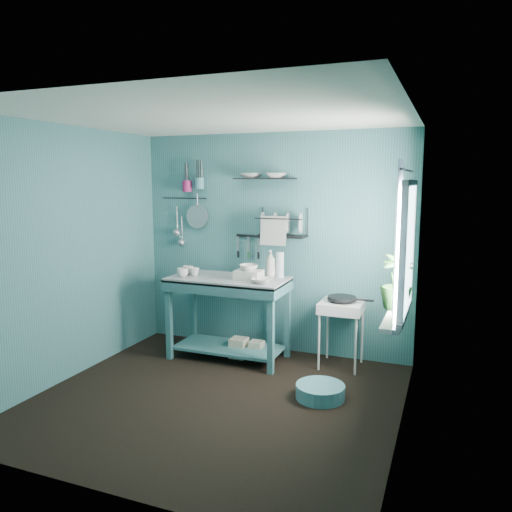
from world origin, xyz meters
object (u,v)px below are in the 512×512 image
(dish_rack, at_px, (282,223))
(storage_tin_large, at_px, (239,348))
(mug_left, at_px, (182,273))
(storage_tin_small, at_px, (256,350))
(work_counter, at_px, (229,318))
(soap_bottle, at_px, (271,264))
(mug_mid, at_px, (195,272))
(wash_tub, at_px, (249,275))
(potted_plant, at_px, (396,281))
(water_bottle, at_px, (280,265))
(mug_right, at_px, (188,270))
(frying_pan, at_px, (342,298))
(floor_basin, at_px, (320,392))
(utensil_cup_magenta, at_px, (187,186))
(hotplate_stand, at_px, (341,334))
(colander, at_px, (197,217))

(dish_rack, bearing_deg, storage_tin_large, -133.25)
(mug_left, bearing_deg, storage_tin_small, 17.10)
(work_counter, height_order, soap_bottle, soap_bottle)
(mug_mid, distance_m, wash_tub, 0.63)
(potted_plant, bearing_deg, water_bottle, 155.54)
(mug_right, distance_m, dish_rack, 1.18)
(potted_plant, bearing_deg, dish_rack, 151.45)
(frying_pan, bearing_deg, water_bottle, 178.67)
(frying_pan, distance_m, potted_plant, 0.89)
(mug_left, distance_m, floor_basin, 1.98)
(wash_tub, height_order, utensil_cup_magenta, utensil_cup_magenta)
(soap_bottle, xyz_separation_m, water_bottle, (0.10, 0.02, -0.01))
(utensil_cup_magenta, bearing_deg, mug_mid, -54.10)
(hotplate_stand, relative_size, frying_pan, 2.36)
(work_counter, distance_m, water_bottle, 0.82)
(storage_tin_large, distance_m, floor_basin, 1.32)
(floor_basin, bearing_deg, utensil_cup_magenta, 151.24)
(water_bottle, bearing_deg, utensil_cup_magenta, 171.69)
(mug_left, height_order, dish_rack, dish_rack)
(dish_rack, bearing_deg, storage_tin_small, -116.20)
(mug_left, xyz_separation_m, hotplate_stand, (1.70, 0.36, -0.61))
(mug_mid, relative_size, colander, 0.36)
(frying_pan, xyz_separation_m, potted_plant, (0.60, -0.57, 0.33))
(colander, height_order, storage_tin_small, colander)
(wash_tub, relative_size, potted_plant, 0.56)
(mug_left, bearing_deg, potted_plant, -5.21)
(work_counter, distance_m, colander, 1.31)
(hotplate_stand, xyz_separation_m, utensil_cup_magenta, (-1.93, 0.20, 1.55))
(storage_tin_large, relative_size, storage_tin_small, 1.10)
(water_bottle, bearing_deg, work_counter, -157.07)
(frying_pan, bearing_deg, mug_left, -167.90)
(potted_plant, bearing_deg, colander, 161.70)
(potted_plant, xyz_separation_m, floor_basin, (-0.60, -0.29, -1.01))
(frying_pan, bearing_deg, soap_bottle, -179.72)
(storage_tin_large, bearing_deg, frying_pan, 7.84)
(potted_plant, bearing_deg, frying_pan, 136.24)
(mug_right, height_order, floor_basin, mug_right)
(mug_mid, height_order, colander, colander)
(mug_left, relative_size, floor_basin, 0.28)
(work_counter, distance_m, floor_basin, 1.44)
(soap_bottle, relative_size, water_bottle, 1.07)
(soap_bottle, xyz_separation_m, potted_plant, (1.40, -0.57, 0.01))
(floor_basin, bearing_deg, wash_tub, 146.54)
(hotplate_stand, relative_size, colander, 2.53)
(dish_rack, height_order, potted_plant, dish_rack)
(frying_pan, bearing_deg, work_counter, -170.49)
(wash_tub, relative_size, storage_tin_small, 1.40)
(water_bottle, bearing_deg, mug_left, -159.19)
(water_bottle, distance_m, floor_basin, 1.50)
(floor_basin, bearing_deg, mug_mid, 159.44)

